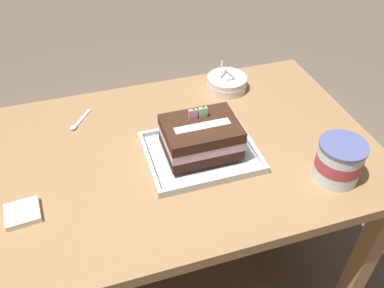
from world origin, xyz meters
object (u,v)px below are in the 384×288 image
object	(u,v)px
ice_cream_tub	(339,161)
bowl_stack	(227,83)
birthday_cake	(201,137)
napkin_pile	(23,213)
serving_spoon_near_tray	(77,124)
foil_tray	(201,153)

from	to	relation	value
ice_cream_tub	bowl_stack	bearing A→B (deg)	103.78
birthday_cake	napkin_pile	size ratio (longest dim) A/B	2.32
birthday_cake	ice_cream_tub	xyz separation A→B (m)	(0.34, -0.20, -0.01)
serving_spoon_near_tray	foil_tray	bearing A→B (deg)	-37.30
ice_cream_tub	serving_spoon_near_tray	size ratio (longest dim) A/B	1.21
foil_tray	bowl_stack	bearing A→B (deg)	56.98
bowl_stack	ice_cream_tub	distance (m)	0.54
bowl_stack	birthday_cake	bearing A→B (deg)	-123.03
bowl_stack	ice_cream_tub	world-z (taller)	ice_cream_tub
bowl_stack	serving_spoon_near_tray	world-z (taller)	bowl_stack
birthday_cake	foil_tray	bearing A→B (deg)	-90.00
serving_spoon_near_tray	bowl_stack	bearing A→B (deg)	5.92
foil_tray	ice_cream_tub	world-z (taller)	ice_cream_tub
ice_cream_tub	serving_spoon_near_tray	bearing A→B (deg)	145.67
birthday_cake	serving_spoon_near_tray	xyz separation A→B (m)	(-0.34, 0.26, -0.07)
ice_cream_tub	foil_tray	bearing A→B (deg)	148.96
napkin_pile	ice_cream_tub	bearing A→B (deg)	-7.96
birthday_cake	napkin_pile	bearing A→B (deg)	-170.76
ice_cream_tub	napkin_pile	bearing A→B (deg)	172.04
foil_tray	bowl_stack	world-z (taller)	bowl_stack
napkin_pile	bowl_stack	bearing A→B (deg)	29.21
bowl_stack	napkin_pile	xyz separation A→B (m)	(-0.72, -0.40, -0.02)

